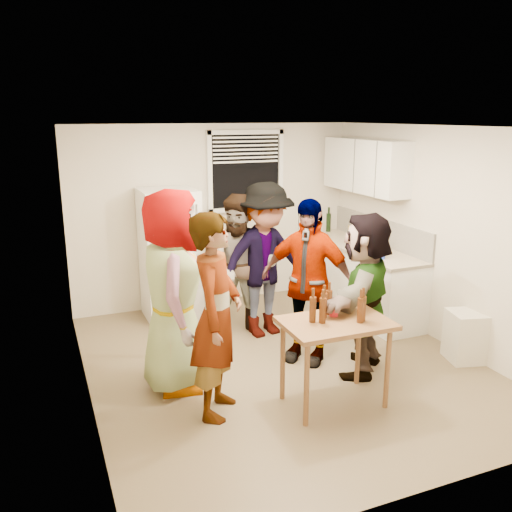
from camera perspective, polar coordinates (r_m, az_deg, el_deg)
name	(u,v)px	position (r m, az deg, el deg)	size (l,w,h in m)	color
room	(282,364)	(5.99, 2.78, -11.25)	(4.00, 4.50, 2.50)	beige
window	(246,171)	(7.63, -1.07, 8.93)	(1.12, 0.10, 1.06)	white
refrigerator	(170,254)	(7.14, -9.06, 0.19)	(0.70, 0.70, 1.70)	white
counter_lower	(359,279)	(7.55, 10.84, -2.41)	(0.60, 2.20, 0.86)	white
countertop	(361,247)	(7.44, 11.00, 0.91)	(0.64, 2.22, 0.04)	beige
backsplash	(380,231)	(7.55, 12.89, 2.57)	(0.03, 2.20, 0.36)	beige
upper_cabinets	(365,166)	(7.50, 11.40, 9.31)	(0.34, 1.60, 0.70)	white
kettle	(364,248)	(7.29, 11.26, 0.79)	(0.26, 0.22, 0.22)	silver
paper_towel	(371,250)	(7.21, 11.99, 0.60)	(0.12, 0.12, 0.26)	white
wine_bottle	(328,231)	(8.27, 7.60, 2.58)	(0.07, 0.07, 0.28)	black
beer_bottle_counter	(382,257)	(6.89, 13.08, -0.13)	(0.07, 0.07, 0.26)	#47230C
blue_cup	(381,259)	(6.82, 13.07, -0.28)	(0.09, 0.09, 0.12)	#1A34B3
picture_frame	(352,231)	(8.01, 10.08, 2.60)	(0.02, 0.17, 0.14)	gold
trash_bin	(466,338)	(6.40, 21.22, -8.09)	(0.37, 0.37, 0.55)	silver
serving_table	(333,403)	(5.31, 8.08, -15.02)	(0.97, 0.65, 0.82)	brown
beer_bottle_table	(312,322)	(4.91, 5.95, -6.91)	(0.06, 0.06, 0.23)	#47230C
red_cup	(334,316)	(5.07, 8.17, -6.26)	(0.08, 0.08, 0.11)	red
guest_grey	(176,385)	(5.61, -8.37, -13.31)	(0.96, 1.97, 0.63)	gray
guest_stripe	(218,411)	(5.15, -3.99, -15.92)	(0.67, 1.84, 0.44)	#141933
guest_back_left	(243,334)	(6.73, -1.43, -8.20)	(0.84, 1.73, 0.65)	brown
guest_back_right	(265,333)	(6.75, 0.92, -8.12)	(1.20, 1.86, 0.69)	#44444A
guest_black	(305,358)	(6.12, 5.19, -10.67)	(1.05, 1.79, 0.44)	black
guest_orange	(361,370)	(5.96, 10.97, -11.66)	(1.57, 1.69, 0.50)	#CC7D40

